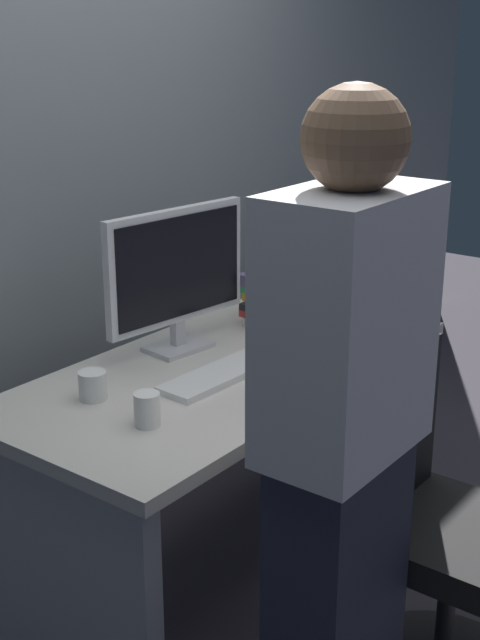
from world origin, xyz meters
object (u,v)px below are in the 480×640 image
at_px(person_at_desk, 342,453).
at_px(book_stack, 270,298).
at_px(keyboard, 221,374).
at_px(desk, 227,431).
at_px(cup_by_monitor, 93,385).
at_px(mouse, 281,344).
at_px(office_chair, 432,540).
at_px(cup_near_keyboard, 147,409).
at_px(monitor, 177,272).

distance_m(person_at_desk, book_stack, 1.14).
xyz_separation_m(person_at_desk, keyboard, (0.34, 0.61, -0.07)).
xyz_separation_m(desk, person_at_desk, (-0.43, -0.67, 0.31)).
xyz_separation_m(keyboard, cup_by_monitor, (-0.34, 0.18, 0.03)).
distance_m(keyboard, book_stack, 0.52).
bearing_deg(book_stack, keyboard, -160.73).
distance_m(mouse, book_stack, 0.27).
distance_m(office_chair, cup_near_keyboard, 0.85).
bearing_deg(desk, office_chair, -92.11).
distance_m(cup_near_keyboard, cup_by_monitor, 0.24).
relative_size(desk, person_at_desk, 0.92).
distance_m(mouse, cup_near_keyboard, 0.67).
distance_m(person_at_desk, keyboard, 0.70).
bearing_deg(cup_near_keyboard, mouse, 3.93).
distance_m(desk, cup_near_keyboard, 0.55).
xyz_separation_m(office_chair, monitor, (0.03, 0.92, 0.59)).
height_order(person_at_desk, mouse, person_at_desk).
height_order(mouse, cup_by_monitor, cup_by_monitor).
bearing_deg(desk, cup_near_keyboard, -167.32).
bearing_deg(office_chair, mouse, 70.87).
bearing_deg(cup_near_keyboard, book_stack, 14.41).
xyz_separation_m(desk, cup_by_monitor, (-0.44, 0.13, 0.27)).
bearing_deg(monitor, mouse, -52.01).
distance_m(person_at_desk, mouse, 0.88).
bearing_deg(cup_by_monitor, keyboard, -28.58).
relative_size(person_at_desk, cup_near_keyboard, 18.26).
xyz_separation_m(keyboard, mouse, (0.30, -0.00, 0.01)).
height_order(monitor, cup_near_keyboard, monitor).
xyz_separation_m(monitor, cup_near_keyboard, (-0.47, -0.30, -0.21)).
distance_m(cup_by_monitor, book_stack, 0.83).
bearing_deg(desk, keyboard, -150.36).
height_order(mouse, cup_near_keyboard, cup_near_keyboard).
relative_size(desk, mouse, 15.14).
distance_m(office_chair, person_at_desk, 0.58).
bearing_deg(office_chair, cup_near_keyboard, 125.69).
bearing_deg(desk, person_at_desk, -123.09).
relative_size(person_at_desk, cup_by_monitor, 20.35).
bearing_deg(mouse, keyboard, 179.24).
distance_m(keyboard, cup_near_keyboard, 0.38).
bearing_deg(person_at_desk, monitor, 63.15).
bearing_deg(book_stack, monitor, 168.13).
distance_m(person_at_desk, cup_near_keyboard, 0.56).
bearing_deg(desk, book_stack, 16.44).
bearing_deg(mouse, desk, 163.70).
bearing_deg(office_chair, monitor, 88.17).
bearing_deg(mouse, office_chair, -109.13).
bearing_deg(office_chair, desk, 87.89).
bearing_deg(mouse, cup_by_monitor, 163.55).
height_order(person_at_desk, book_stack, person_at_desk).
bearing_deg(monitor, book_stack, -11.87).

